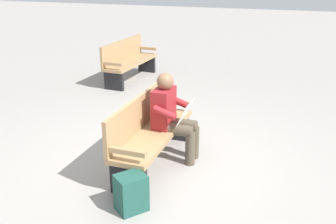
{
  "coord_description": "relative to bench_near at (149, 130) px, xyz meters",
  "views": [
    {
      "loc": [
        4.24,
        1.62,
        2.45
      ],
      "look_at": [
        -0.11,
        0.15,
        0.7
      ],
      "focal_mm": 41.12,
      "sensor_mm": 36.0,
      "label": 1
    }
  ],
  "objects": [
    {
      "name": "backpack",
      "position": [
        1.05,
        0.2,
        -0.26
      ],
      "size": [
        0.4,
        0.39,
        0.41
      ],
      "rotation": [
        0.0,
        0.0,
        2.46
      ],
      "color": "#1E4C42",
      "rests_on": "ground"
    },
    {
      "name": "ground_plane",
      "position": [
        0.0,
        0.07,
        -0.46
      ],
      "size": [
        40.0,
        40.0,
        0.0
      ],
      "primitive_type": "plane",
      "color": "gray"
    },
    {
      "name": "bench_far",
      "position": [
        -3.53,
        -1.87,
        0.0
      ],
      "size": [
        1.83,
        0.6,
        0.9
      ],
      "rotation": [
        0.0,
        0.0,
        -0.07
      ],
      "color": "#9E7A51",
      "rests_on": "ground"
    },
    {
      "name": "bench_near",
      "position": [
        0.0,
        0.0,
        0.0
      ],
      "size": [
        1.81,
        0.51,
        0.9
      ],
      "rotation": [
        0.0,
        0.0,
        -0.02
      ],
      "color": "#9E7A51",
      "rests_on": "ground"
    },
    {
      "name": "person_seated",
      "position": [
        -0.22,
        0.24,
        0.17
      ],
      "size": [
        0.58,
        0.58,
        1.18
      ],
      "rotation": [
        0.0,
        0.0,
        -0.02
      ],
      "color": "maroon",
      "rests_on": "ground"
    }
  ]
}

